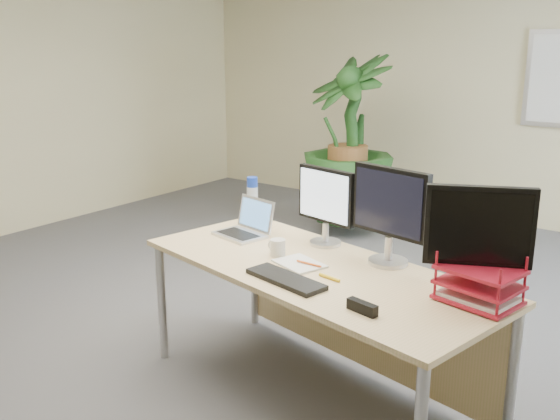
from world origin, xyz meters
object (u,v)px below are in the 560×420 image
Objects in this scene: floor_plant at (347,161)px; monitor_left at (326,201)px; desk at (329,290)px; laptop at (247,226)px; monitor_right at (390,210)px.

monitor_left is (1.26, -2.42, 0.27)m from floor_plant.
desk is 6.09× the size of laptop.
monitor_right is at bearing -10.32° from monitor_left.
monitor_left reaches higher than laptop.
monitor_right is (0.26, 0.16, 0.46)m from desk.
laptop is (-0.93, -0.04, -0.24)m from monitor_right.
desk is 0.72m from laptop.
desk is 4.70× the size of monitor_left.
floor_plant reaches higher than monitor_left.
monitor_left is 0.45m from monitor_right.
floor_plant is (-1.44, 2.67, 0.15)m from desk.
monitor_left is at bearing 169.68° from monitor_right.
floor_plant reaches higher than monitor_right.
laptop reaches higher than desk.
monitor_right is 0.96m from laptop.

